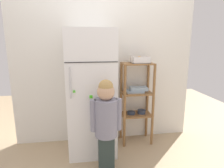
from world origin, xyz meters
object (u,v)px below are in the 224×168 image
at_px(pantry_shelf_unit, 137,97).
at_px(fruit_bin, 141,60).
at_px(child_standing, 106,117).
at_px(refrigerator, 91,93).

bearing_deg(pantry_shelf_unit, fruit_bin, -17.03).
relative_size(child_standing, pantry_shelf_unit, 0.91).
bearing_deg(refrigerator, child_standing, -73.70).
bearing_deg(child_standing, fruit_bin, 47.09).
height_order(refrigerator, pantry_shelf_unit, refrigerator).
height_order(pantry_shelf_unit, fruit_bin, fruit_bin).
relative_size(refrigerator, fruit_bin, 6.65).
bearing_deg(fruit_bin, child_standing, -132.91).
height_order(child_standing, fruit_bin, fruit_bin).
distance_m(child_standing, pantry_shelf_unit, 0.78).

